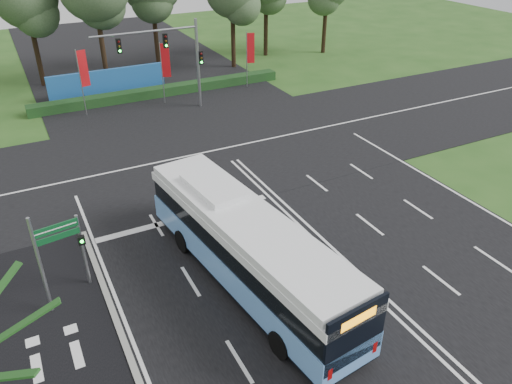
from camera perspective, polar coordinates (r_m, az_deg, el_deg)
ground at (r=24.94m, az=6.89°, el=-5.70°), size 120.00×120.00×0.00m
road_main at (r=24.93m, az=6.89°, el=-5.66°), size 20.00×120.00×0.04m
road_cross at (r=34.09m, az=-4.22°, el=4.85°), size 120.00×14.00×0.05m
bike_path at (r=19.79m, az=-21.32°, el=-19.59°), size 5.00×18.00×0.06m
kerb_strip at (r=19.83m, az=-14.23°, el=-17.80°), size 0.25×18.00×0.12m
city_bus at (r=21.20m, az=-1.00°, el=-6.42°), size 4.27×13.24×3.73m
pedestrian_signal at (r=22.30m, az=-19.18°, el=-6.08°), size 0.29×0.42×3.55m
street_sign at (r=20.99m, az=-22.74°, el=-6.39°), size 1.76×0.35×4.54m
banner_flag_left at (r=41.18m, az=-19.18°, el=12.71°), size 0.75×0.23×5.17m
banner_flag_mid at (r=42.19m, az=-10.40°, el=14.14°), size 0.70×0.33×5.06m
banner_flag_right at (r=45.77m, az=-0.74°, el=15.74°), size 0.70×0.27×4.93m
traffic_light_gantry at (r=40.15m, az=-9.21°, el=15.50°), size 8.41×0.28×7.00m
hedge at (r=44.95m, az=-10.72°, el=11.25°), size 22.00×1.20×0.80m
blue_hoarding at (r=46.20m, az=-16.59°, el=11.96°), size 10.00×0.30×2.20m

